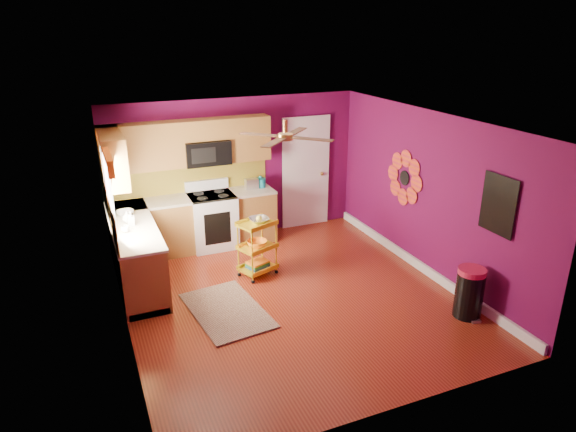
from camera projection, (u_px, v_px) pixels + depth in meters
name	position (u px, v px, depth m)	size (l,w,h in m)	color
ground	(291.00, 296.00, 7.36)	(5.00, 5.00, 0.00)	maroon
room_envelope	(293.00, 188.00, 6.79)	(4.54, 5.04, 2.52)	#5B0A3F
lower_cabinets	(170.00, 237.00, 8.28)	(2.81, 2.31, 0.94)	brown
electric_range	(212.00, 220.00, 8.86)	(0.76, 0.66, 1.13)	white
upper_cabinetry	(166.00, 149.00, 8.14)	(2.80, 2.30, 1.26)	brown
left_window	(108.00, 178.00, 6.84)	(0.08, 1.35, 1.08)	white
panel_door	(306.00, 174.00, 9.61)	(0.95, 0.11, 2.15)	white
right_wall_art	(443.00, 189.00, 7.36)	(0.04, 2.74, 1.04)	black
ceiling_fan	(285.00, 136.00, 6.72)	(1.01, 1.01, 0.26)	#BF8C3F
shag_rug	(227.00, 310.00, 6.99)	(0.88, 1.44, 0.02)	black
rolling_cart	(258.00, 245.00, 7.82)	(0.64, 0.56, 0.97)	yellow
trash_can	(469.00, 293.00, 6.76)	(0.43, 0.44, 0.70)	black
teal_kettle	(261.00, 183.00, 9.08)	(0.18, 0.18, 0.21)	teal
toaster	(252.00, 184.00, 8.99)	(0.22, 0.15, 0.18)	beige
soap_bottle_a	(131.00, 218.00, 7.37)	(0.09, 0.09, 0.21)	#EA3F72
soap_bottle_b	(127.00, 217.00, 7.47)	(0.14, 0.14, 0.18)	white
counter_dish	(125.00, 213.00, 7.80)	(0.26, 0.26, 0.06)	white
counter_cup	(125.00, 229.00, 7.15)	(0.11, 0.11, 0.09)	white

